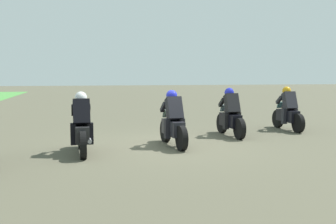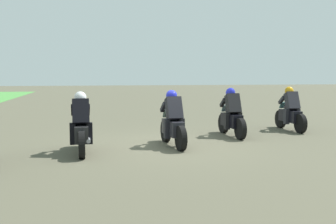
# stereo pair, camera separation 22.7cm
# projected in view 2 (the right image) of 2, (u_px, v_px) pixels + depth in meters

# --- Properties ---
(ground_plane) EXTENTS (120.00, 120.00, 0.00)m
(ground_plane) POSITION_uv_depth(u_px,v_px,m) (168.00, 145.00, 10.95)
(ground_plane) COLOR #54513F
(rider_lane_a) EXTENTS (2.04, 0.54, 1.51)m
(rider_lane_a) POSITION_uv_depth(u_px,v_px,m) (290.00, 112.00, 13.76)
(rider_lane_a) COLOR black
(rider_lane_a) RESTS_ON ground_plane
(rider_lane_b) EXTENTS (2.04, 0.55, 1.51)m
(rider_lane_b) POSITION_uv_depth(u_px,v_px,m) (232.00, 116.00, 12.47)
(rider_lane_b) COLOR black
(rider_lane_b) RESTS_ON ground_plane
(rider_lane_c) EXTENTS (2.04, 0.56, 1.51)m
(rider_lane_c) POSITION_uv_depth(u_px,v_px,m) (173.00, 123.00, 10.74)
(rider_lane_c) COLOR black
(rider_lane_c) RESTS_ON ground_plane
(rider_lane_d) EXTENTS (2.04, 0.55, 1.51)m
(rider_lane_d) POSITION_uv_depth(u_px,v_px,m) (81.00, 128.00, 9.80)
(rider_lane_d) COLOR black
(rider_lane_d) RESTS_ON ground_plane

